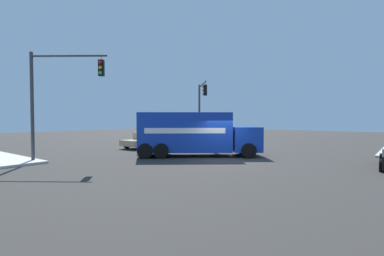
{
  "coord_description": "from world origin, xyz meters",
  "views": [
    {
      "loc": [
        -9.37,
        15.09,
        2.61
      ],
      "look_at": [
        2.58,
        -0.1,
        1.98
      ],
      "focal_mm": 26.29,
      "sensor_mm": 36.0,
      "label": 1
    }
  ],
  "objects_px": {
    "traffic_light_primary": "(201,104)",
    "pickup_tan": "(149,140)",
    "traffic_light_secondary": "(55,89)",
    "delivery_truck": "(194,134)"
  },
  "relations": [
    {
      "from": "delivery_truck",
      "to": "traffic_light_secondary",
      "type": "distance_m",
      "value": 9.24
    },
    {
      "from": "traffic_light_primary",
      "to": "pickup_tan",
      "type": "xyz_separation_m",
      "value": [
        2.46,
        4.68,
        -3.32
      ]
    },
    {
      "from": "traffic_light_secondary",
      "to": "traffic_light_primary",
      "type": "bearing_deg",
      "value": -91.67
    },
    {
      "from": "traffic_light_primary",
      "to": "pickup_tan",
      "type": "relative_size",
      "value": 1.18
    },
    {
      "from": "traffic_light_secondary",
      "to": "pickup_tan",
      "type": "relative_size",
      "value": 1.24
    },
    {
      "from": "traffic_light_secondary",
      "to": "pickup_tan",
      "type": "bearing_deg",
      "value": -77.79
    },
    {
      "from": "traffic_light_primary",
      "to": "traffic_light_secondary",
      "type": "xyz_separation_m",
      "value": [
        0.41,
        14.13,
        0.34
      ]
    },
    {
      "from": "traffic_light_secondary",
      "to": "pickup_tan",
      "type": "distance_m",
      "value": 10.34
    },
    {
      "from": "pickup_tan",
      "to": "traffic_light_secondary",
      "type": "bearing_deg",
      "value": 102.21
    },
    {
      "from": "delivery_truck",
      "to": "traffic_light_primary",
      "type": "height_order",
      "value": "traffic_light_primary"
    }
  ]
}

